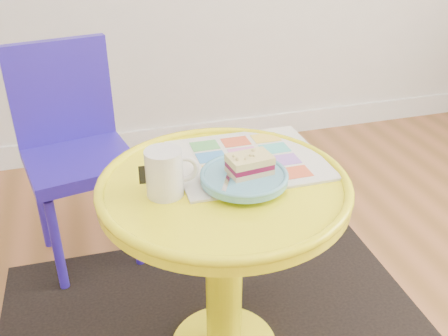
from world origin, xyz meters
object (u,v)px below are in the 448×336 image
object	(u,v)px
chair	(73,141)
mug	(165,171)
newspaper	(248,160)
plate	(244,178)
side_table	(224,237)

from	to	relation	value
chair	mug	world-z (taller)	chair
newspaper	plate	distance (m)	0.13
newspaper	plate	bearing A→B (deg)	-112.88
side_table	newspaper	size ratio (longest dim) A/B	1.60
mug	newspaper	bearing A→B (deg)	28.92
chair	newspaper	world-z (taller)	chair
chair	mug	size ratio (longest dim) A/B	6.30
side_table	plate	world-z (taller)	plate
side_table	chair	size ratio (longest dim) A/B	0.79
side_table	mug	bearing A→B (deg)	-175.56
side_table	plate	xyz separation A→B (m)	(0.04, -0.03, 0.18)
mug	plate	distance (m)	0.19
newspaper	mug	world-z (taller)	mug
mug	plate	size ratio (longest dim) A/B	0.59
side_table	chair	xyz separation A→B (m)	(-0.35, 0.63, 0.03)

